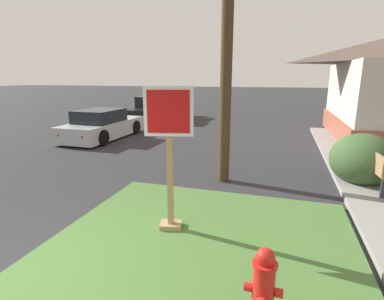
% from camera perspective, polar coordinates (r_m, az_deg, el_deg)
% --- Properties ---
extents(grass_corner_patch, '(4.67, 4.57, 0.08)m').
position_cam_1_polar(grass_corner_patch, '(4.72, 1.48, -18.54)').
color(grass_corner_patch, '#477033').
rests_on(grass_corner_patch, ground).
extents(sidewalk_strip, '(2.20, 15.88, 0.12)m').
position_cam_1_polar(sidewalk_strip, '(8.57, 33.09, -5.50)').
color(sidewalk_strip, gray).
rests_on(sidewalk_strip, ground).
extents(fire_hydrant, '(0.38, 0.34, 0.89)m').
position_cam_1_polar(fire_hydrant, '(3.35, 13.55, -24.82)').
color(fire_hydrant, black).
rests_on(fire_hydrant, grass_corner_patch).
extents(stop_sign, '(0.75, 0.36, 2.36)m').
position_cam_1_polar(stop_sign, '(4.77, -4.33, -2.10)').
color(stop_sign, '#A3845B').
rests_on(stop_sign, grass_corner_patch).
extents(manhole_cover, '(0.70, 0.70, 0.02)m').
position_cam_1_polar(manhole_cover, '(6.91, -8.96, -8.09)').
color(manhole_cover, black).
rests_on(manhole_cover, ground).
extents(parked_sedan_silver, '(1.92, 4.27, 1.25)m').
position_cam_1_polar(parked_sedan_silver, '(13.34, -16.86, 4.50)').
color(parked_sedan_silver, '#ADB2B7').
rests_on(parked_sedan_silver, ground).
extents(pickup_truck_black, '(2.28, 5.51, 1.48)m').
position_cam_1_polar(pickup_truck_black, '(18.38, -6.36, 7.66)').
color(pickup_truck_black, black).
rests_on(pickup_truck_black, ground).
extents(street_bench, '(0.51, 1.54, 0.85)m').
position_cam_1_polar(street_bench, '(7.91, 32.07, -2.84)').
color(street_bench, '#93704C').
rests_on(street_bench, sidewalk_strip).
extents(shrub_by_curb, '(1.50, 1.50, 1.27)m').
position_cam_1_polar(shrub_by_curb, '(8.27, 29.99, -1.59)').
color(shrub_by_curb, '#3A562E').
rests_on(shrub_by_curb, ground).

